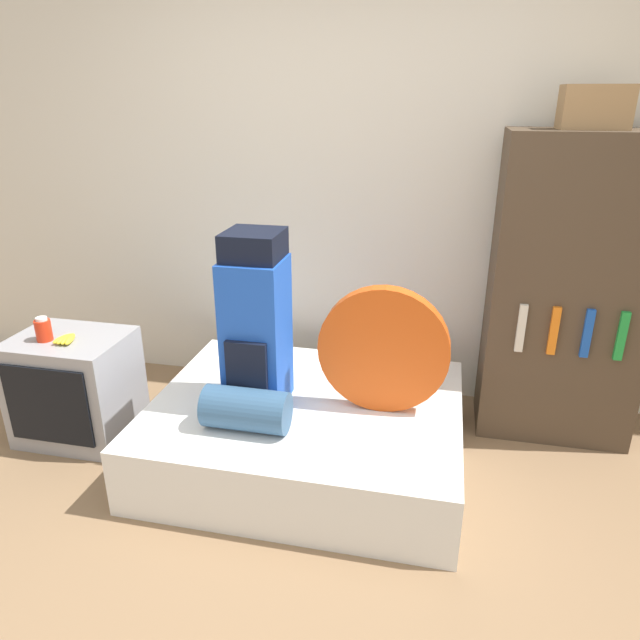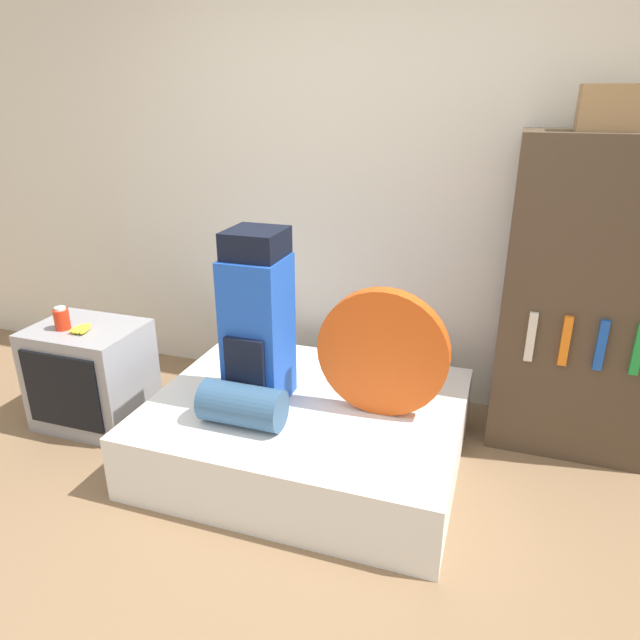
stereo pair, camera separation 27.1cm
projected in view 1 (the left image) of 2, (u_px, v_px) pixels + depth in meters
name	position (u px, v px, depth m)	size (l,w,h in m)	color
ground_plane	(271.00, 595.00, 2.19)	(16.00, 16.00, 0.00)	#846647
wall_back	(353.00, 184.00, 3.33)	(8.00, 0.05, 2.60)	silver
bed	(307.00, 430.00, 2.95)	(1.54, 1.26, 0.34)	white
backpack	(256.00, 324.00, 2.74)	(0.28, 0.33, 0.87)	blue
tent_bag	(383.00, 350.00, 2.72)	(0.63, 0.08, 0.63)	#D14C14
sleeping_roll	(246.00, 409.00, 2.62)	(0.40, 0.20, 0.20)	#33567A
television	(76.00, 387.00, 3.12)	(0.59, 0.48, 0.59)	#939399
canister	(43.00, 330.00, 2.96)	(0.08, 0.08, 0.13)	red
banana_bunch	(67.00, 339.00, 2.95)	(0.11, 0.13, 0.03)	yellow
bookshelf	(567.00, 292.00, 3.00)	(0.79, 0.43, 1.63)	#473828
cardboard_box	(595.00, 107.00, 2.67)	(0.30, 0.21, 0.20)	#99754C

